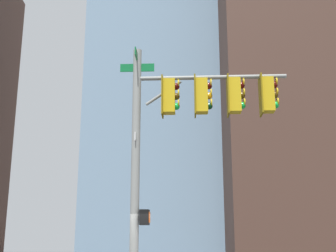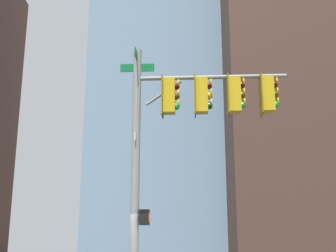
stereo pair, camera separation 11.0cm
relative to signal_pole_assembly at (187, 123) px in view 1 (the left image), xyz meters
The scene contains 4 objects.
signal_pole_assembly is the anchor object (origin of this frame).
building_brick_nearside 50.49m from the signal_pole_assembly, 112.90° to the right, with size 22.52×21.54×46.71m, color brown.
building_brick_midblock 39.40m from the signal_pole_assembly, 113.12° to the right, with size 18.77×17.97×42.41m, color #4C3328.
building_glass_tower 55.69m from the signal_pole_assembly, 92.60° to the right, with size 22.01×33.71×69.95m, color #7A99B2.
Camera 1 is at (-0.61, 12.76, 1.70)m, focal length 48.77 mm.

